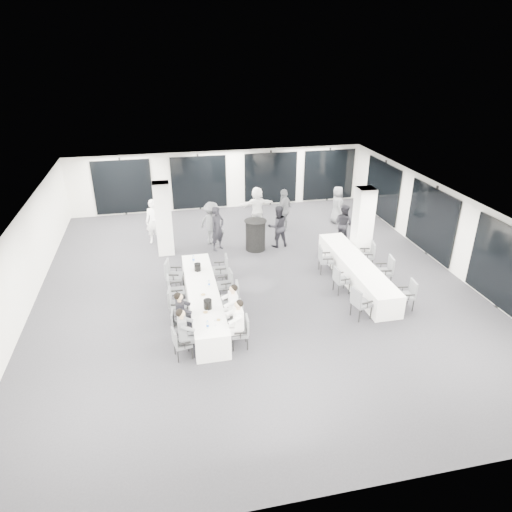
{
  "coord_description": "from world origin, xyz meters",
  "views": [
    {
      "loc": [
        -2.79,
        -13.18,
        7.42
      ],
      "look_at": [
        0.01,
        -0.2,
        1.15
      ],
      "focal_mm": 32.0,
      "sensor_mm": 36.0,
      "label": 1
    }
  ],
  "objects_px": {
    "chair_main_right_near": "(242,330)",
    "chair_side_right_mid": "(386,269)",
    "chair_main_left_second": "(178,323)",
    "standing_guest_a": "(217,226)",
    "chair_side_left_near": "(359,301)",
    "chair_main_right_second": "(237,314)",
    "chair_side_left_mid": "(340,279)",
    "cocktail_table": "(255,235)",
    "banquet_table_side": "(356,271)",
    "standing_guest_c": "(212,221)",
    "standing_guest_f": "(257,203)",
    "chair_main_left_fourth": "(174,289)",
    "chair_main_right_fourth": "(227,282)",
    "standing_guest_d": "(284,207)",
    "chair_side_right_far": "(369,254)",
    "chair_main_left_near": "(180,342)",
    "chair_main_left_mid": "(175,303)",
    "standing_guest_g": "(154,219)",
    "chair_side_left_far": "(324,258)",
    "chair_main_left_far": "(172,273)",
    "ice_bucket_near": "(208,304)",
    "standing_guest_e": "(337,202)",
    "chair_side_right_near": "(408,293)",
    "banquet_table_main": "(203,300)",
    "chair_main_right_far": "(222,268)",
    "standing_guest_b": "(278,224)",
    "ice_bucket_far": "(198,267)",
    "chair_main_right_mid": "(233,297)",
    "standing_guest_h": "(344,221)"
  },
  "relations": [
    {
      "from": "chair_main_left_mid",
      "to": "chair_side_left_far",
      "type": "bearing_deg",
      "value": 118.11
    },
    {
      "from": "standing_guest_e",
      "to": "banquet_table_side",
      "type": "bearing_deg",
      "value": 170.88
    },
    {
      "from": "chair_main_left_second",
      "to": "standing_guest_b",
      "type": "xyz_separation_m",
      "value": [
        4.23,
        5.49,
        0.45
      ]
    },
    {
      "from": "chair_side_right_mid",
      "to": "chair_side_left_mid",
      "type": "bearing_deg",
      "value": 104.79
    },
    {
      "from": "chair_main_left_second",
      "to": "chair_main_left_fourth",
      "type": "height_order",
      "value": "chair_main_left_fourth"
    },
    {
      "from": "chair_main_left_far",
      "to": "chair_main_right_near",
      "type": "xyz_separation_m",
      "value": [
        1.67,
        -3.53,
        -0.08
      ]
    },
    {
      "from": "cocktail_table",
      "to": "chair_side_left_mid",
      "type": "xyz_separation_m",
      "value": [
        1.94,
        -3.9,
        -0.1
      ]
    },
    {
      "from": "standing_guest_c",
      "to": "standing_guest_f",
      "type": "xyz_separation_m",
      "value": [
        2.21,
        1.73,
        -0.02
      ]
    },
    {
      "from": "chair_main_right_far",
      "to": "chair_side_right_near",
      "type": "distance_m",
      "value": 5.96
    },
    {
      "from": "chair_side_left_mid",
      "to": "chair_side_right_far",
      "type": "distance_m",
      "value": 2.22
    },
    {
      "from": "standing_guest_h",
      "to": "banquet_table_side",
      "type": "bearing_deg",
      "value": 137.0
    },
    {
      "from": "chair_side_left_near",
      "to": "chair_main_right_second",
      "type": "bearing_deg",
      "value": -105.96
    },
    {
      "from": "banquet_table_side",
      "to": "standing_guest_c",
      "type": "distance_m",
      "value": 6.09
    },
    {
      "from": "chair_main_left_far",
      "to": "ice_bucket_near",
      "type": "distance_m",
      "value": 2.8
    },
    {
      "from": "chair_main_right_mid",
      "to": "standing_guest_a",
      "type": "bearing_deg",
      "value": 2.05
    },
    {
      "from": "chair_side_left_far",
      "to": "chair_main_right_second",
      "type": "bearing_deg",
      "value": -42.09
    },
    {
      "from": "standing_guest_a",
      "to": "chair_main_left_near",
      "type": "bearing_deg",
      "value": -143.79
    },
    {
      "from": "chair_main_left_fourth",
      "to": "chair_side_right_near",
      "type": "xyz_separation_m",
      "value": [
        6.92,
        -1.66,
        -0.04
      ]
    },
    {
      "from": "chair_side_left_far",
      "to": "standing_guest_f",
      "type": "bearing_deg",
      "value": -155.93
    },
    {
      "from": "standing_guest_g",
      "to": "standing_guest_e",
      "type": "bearing_deg",
      "value": 15.09
    },
    {
      "from": "standing_guest_e",
      "to": "standing_guest_f",
      "type": "xyz_separation_m",
      "value": [
        -3.55,
        0.49,
        0.04
      ]
    },
    {
      "from": "chair_main_left_mid",
      "to": "standing_guest_h",
      "type": "distance_m",
      "value": 8.15
    },
    {
      "from": "chair_main_left_near",
      "to": "chair_main_left_fourth",
      "type": "xyz_separation_m",
      "value": [
        -0.01,
        2.64,
        0.08
      ]
    },
    {
      "from": "cocktail_table",
      "to": "chair_main_right_near",
      "type": "distance_m",
      "value": 6.31
    },
    {
      "from": "chair_main_left_far",
      "to": "standing_guest_f",
      "type": "relative_size",
      "value": 0.53
    },
    {
      "from": "chair_main_left_near",
      "to": "standing_guest_d",
      "type": "bearing_deg",
      "value": 137.65
    },
    {
      "from": "chair_side_right_near",
      "to": "ice_bucket_far",
      "type": "bearing_deg",
      "value": 74.58
    },
    {
      "from": "chair_side_left_mid",
      "to": "chair_side_right_mid",
      "type": "bearing_deg",
      "value": 89.93
    },
    {
      "from": "chair_side_left_mid",
      "to": "standing_guest_a",
      "type": "relative_size",
      "value": 0.45
    },
    {
      "from": "chair_main_right_mid",
      "to": "standing_guest_c",
      "type": "height_order",
      "value": "standing_guest_c"
    },
    {
      "from": "chair_side_right_mid",
      "to": "standing_guest_a",
      "type": "height_order",
      "value": "standing_guest_a"
    },
    {
      "from": "chair_main_left_mid",
      "to": "standing_guest_g",
      "type": "xyz_separation_m",
      "value": [
        -0.5,
        5.93,
        0.44
      ]
    },
    {
      "from": "chair_main_right_second",
      "to": "chair_side_left_mid",
      "type": "distance_m",
      "value": 3.85
    },
    {
      "from": "chair_side_right_near",
      "to": "chair_main_right_fourth",
      "type": "bearing_deg",
      "value": 76.6
    },
    {
      "from": "chair_side_left_far",
      "to": "standing_guest_a",
      "type": "bearing_deg",
      "value": -119.44
    },
    {
      "from": "chair_main_left_second",
      "to": "chair_main_right_fourth",
      "type": "height_order",
      "value": "chair_main_right_fourth"
    },
    {
      "from": "banquet_table_main",
      "to": "chair_main_right_far",
      "type": "distance_m",
      "value": 1.89
    },
    {
      "from": "chair_main_left_fourth",
      "to": "chair_main_right_fourth",
      "type": "bearing_deg",
      "value": 97.27
    },
    {
      "from": "banquet_table_main",
      "to": "cocktail_table",
      "type": "relative_size",
      "value": 4.15
    },
    {
      "from": "chair_main_right_mid",
      "to": "chair_main_right_fourth",
      "type": "bearing_deg",
      "value": 5.18
    },
    {
      "from": "chair_main_left_fourth",
      "to": "chair_side_left_far",
      "type": "relative_size",
      "value": 1.03
    },
    {
      "from": "standing_guest_c",
      "to": "standing_guest_d",
      "type": "xyz_separation_m",
      "value": [
        3.17,
        0.73,
        0.06
      ]
    },
    {
      "from": "chair_main_right_near",
      "to": "chair_side_right_mid",
      "type": "xyz_separation_m",
      "value": [
        5.27,
        2.33,
        0.08
      ]
    },
    {
      "from": "ice_bucket_far",
      "to": "standing_guest_e",
      "type": "bearing_deg",
      "value": 36.8
    },
    {
      "from": "chair_main_left_near",
      "to": "standing_guest_f",
      "type": "distance_m",
      "value": 9.72
    },
    {
      "from": "chair_main_left_second",
      "to": "standing_guest_a",
      "type": "xyz_separation_m",
      "value": [
        1.88,
        5.68,
        0.49
      ]
    },
    {
      "from": "chair_side_right_mid",
      "to": "standing_guest_g",
      "type": "distance_m",
      "value": 9.13
    },
    {
      "from": "chair_main_left_mid",
      "to": "standing_guest_g",
      "type": "distance_m",
      "value": 5.97
    },
    {
      "from": "chair_side_right_mid",
      "to": "chair_main_right_near",
      "type": "bearing_deg",
      "value": 123.89
    },
    {
      "from": "standing_guest_d",
      "to": "standing_guest_f",
      "type": "distance_m",
      "value": 1.39
    }
  ]
}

